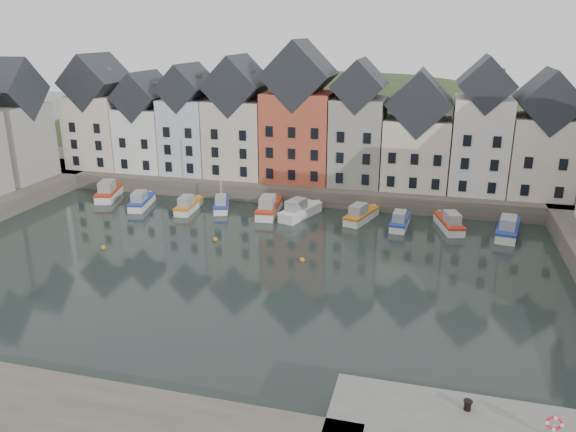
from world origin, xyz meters
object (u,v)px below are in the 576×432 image
(boat_d, at_px, (221,204))
(mooring_bollard, at_px, (468,405))
(boat_a, at_px, (109,192))
(life_ring_post, at_px, (554,424))

(boat_d, xyz_separation_m, mooring_bollard, (27.32, -34.69, 1.62))
(boat_a, distance_m, mooring_bollard, 56.00)
(boat_d, relative_size, life_ring_post, 8.12)
(boat_d, relative_size, mooring_bollard, 18.85)
(boat_a, xyz_separation_m, mooring_bollard, (43.19, -35.61, 1.51))
(boat_a, bearing_deg, mooring_bollard, -55.65)
(boat_a, bearing_deg, boat_d, -19.45)
(boat_d, bearing_deg, mooring_bollard, -70.70)
(boat_a, distance_m, boat_d, 15.91)
(boat_a, height_order, mooring_bollard, mooring_bollard)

